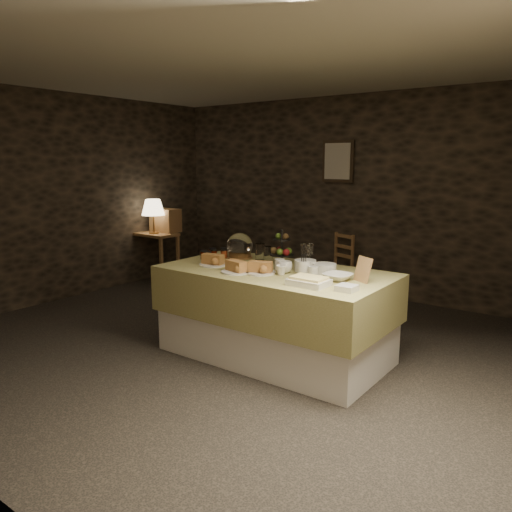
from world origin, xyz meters
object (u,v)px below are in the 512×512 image
Objects in this scene: table_lamp at (153,208)px; fruit_stand at (282,250)px; chair at (337,267)px; buffet_table at (275,307)px; console_table at (155,242)px; wine_rack at (165,220)px.

table_lamp is 3.07m from fruit_stand.
fruit_stand reaches higher than chair.
buffet_table is at bearing -23.19° from table_lamp.
buffet_table is 3.33m from console_table.
chair is (2.45, 1.01, -0.24)m from console_table.
table_lamp is 1.53× the size of fruit_stand.
buffet_table is 2.80× the size of console_table.
console_table is at bearing -105.52° from wine_rack.
fruit_stand is (2.89, -1.02, -0.17)m from table_lamp.
console_table is 2.66m from chair.
table_lamp reaches higher than console_table.
console_table is 2.25× the size of fruit_stand.
fruit_stand reaches higher than console_table.
wine_rack is at bearing 153.20° from buffet_table.
chair is 2.22m from fruit_stand.
table_lamp is 0.79× the size of chair.
console_table is 0.35m from wine_rack.
wine_rack reaches higher than console_table.
fruit_stand reaches higher than wine_rack.
chair is (-0.60, 2.35, -0.11)m from buffet_table.
wine_rack is at bearing 156.59° from fruit_stand.
console_table is 0.51m from table_lamp.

